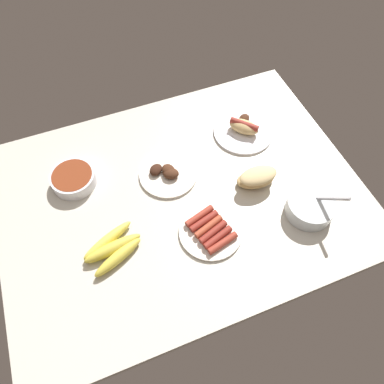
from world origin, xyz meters
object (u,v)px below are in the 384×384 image
at_px(banana_bunch, 113,249).
at_px(bread_stack, 257,177).
at_px(bowl_coleslaw, 310,206).
at_px(plate_sausages, 211,231).
at_px(plate_grilled_meat, 168,173).
at_px(bowl_chili, 73,179).
at_px(plate_hotdog_assembled, 243,129).

height_order(banana_bunch, bread_stack, bread_stack).
distance_m(bowl_coleslaw, plate_sausages, 0.33).
xyz_separation_m(plate_grilled_meat, plate_sausages, (0.05, -0.26, 0.00)).
relative_size(banana_bunch, bread_stack, 1.35).
relative_size(bread_stack, bowl_chili, 0.94).
relative_size(plate_sausages, plate_hotdog_assembled, 0.90).
xyz_separation_m(banana_bunch, plate_sausages, (0.30, -0.05, -0.01)).
height_order(bread_stack, plate_hotdog_assembled, bread_stack).
height_order(banana_bunch, bowl_coleslaw, bowl_coleslaw).
xyz_separation_m(bowl_chili, plate_sausages, (0.36, -0.35, -0.01)).
bearing_deg(banana_bunch, plate_sausages, -9.35).
bearing_deg(plate_grilled_meat, plate_hotdog_assembled, 14.09).
relative_size(plate_grilled_meat, plate_sausages, 1.00).
relative_size(bowl_chili, plate_sausages, 0.75).
bearing_deg(banana_bunch, plate_hotdog_assembled, 26.78).
distance_m(bowl_chili, plate_sausages, 0.50).
relative_size(bread_stack, plate_sausages, 0.70).
relative_size(plate_grilled_meat, plate_hotdog_assembled, 0.90).
relative_size(bowl_chili, plate_grilled_meat, 0.74).
height_order(plate_grilled_meat, bowl_coleslaw, bowl_coleslaw).
xyz_separation_m(bowl_chili, plate_grilled_meat, (0.31, -0.09, -0.01)).
height_order(bread_stack, bowl_coleslaw, bowl_coleslaw).
bearing_deg(plate_grilled_meat, bowl_coleslaw, -39.04).
height_order(banana_bunch, bowl_chili, bowl_chili).
bearing_deg(bread_stack, plate_sausages, -152.04).
height_order(plate_grilled_meat, plate_sausages, plate_grilled_meat).
bearing_deg(bread_stack, plate_grilled_meat, 151.74).
distance_m(bowl_coleslaw, plate_hotdog_assembled, 0.39).
distance_m(bread_stack, plate_sausages, 0.25).
bearing_deg(plate_grilled_meat, bread_stack, -28.26).
distance_m(plate_grilled_meat, plate_hotdog_assembled, 0.34).
height_order(bread_stack, plate_grilled_meat, bread_stack).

